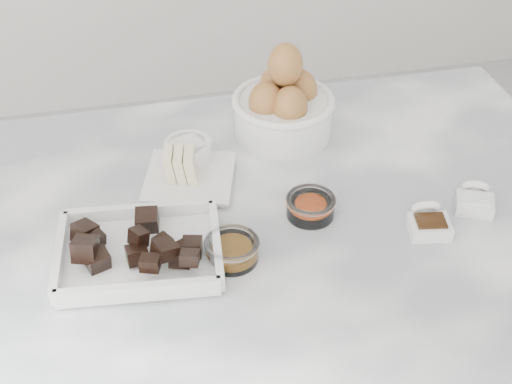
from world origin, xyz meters
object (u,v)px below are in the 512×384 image
chocolate_dish (138,247)px  zest_bowl (311,206)px  vanilla_spoon (429,222)px  honey_bowl (232,250)px  salt_spoon (475,200)px  egg_bowl (283,106)px  sugar_ramekin (188,153)px  butter_plate (188,173)px

chocolate_dish → zest_bowl: chocolate_dish is taller
vanilla_spoon → chocolate_dish: bearing=176.1°
honey_bowl → salt_spoon: 0.41m
honey_bowl → zest_bowl: (0.14, 0.07, 0.00)m
egg_bowl → honey_bowl: (-0.16, -0.31, -0.04)m
zest_bowl → egg_bowl: bearing=86.1°
honey_bowl → vanilla_spoon: vanilla_spoon is taller
egg_bowl → salt_spoon: egg_bowl is taller
sugar_ramekin → salt_spoon: 0.49m
butter_plate → zest_bowl: size_ratio=2.25×
sugar_ramekin → honey_bowl: 0.25m
salt_spoon → zest_bowl: bearing=171.7°
zest_bowl → salt_spoon: salt_spoon is taller
honey_bowl → zest_bowl: same height
butter_plate → honey_bowl: (0.04, -0.20, -0.00)m
butter_plate → honey_bowl: butter_plate is taller
sugar_ramekin → honey_bowl: size_ratio=0.99×
egg_bowl → vanilla_spoon: (0.15, -0.32, -0.04)m
sugar_ramekin → zest_bowl: bearing=-46.2°
butter_plate → chocolate_dish: bearing=-119.8°
butter_plate → vanilla_spoon: size_ratio=2.16×
honey_bowl → salt_spoon: bearing=4.7°
butter_plate → salt_spoon: size_ratio=2.10×
sugar_ramekin → vanilla_spoon: (0.34, -0.25, -0.01)m
sugar_ramekin → honey_bowl: bearing=-83.7°
chocolate_dish → salt_spoon: (0.54, 0.01, -0.01)m
zest_bowl → salt_spoon: size_ratio=0.93×
salt_spoon → butter_plate: bearing=159.3°
chocolate_dish → sugar_ramekin: chocolate_dish is taller
butter_plate → sugar_ramekin: 0.05m
chocolate_dish → zest_bowl: bearing=9.0°
egg_bowl → vanilla_spoon: egg_bowl is taller
sugar_ramekin → salt_spoon: (0.43, -0.22, -0.01)m
chocolate_dish → zest_bowl: size_ratio=3.21×
egg_bowl → zest_bowl: (-0.02, -0.24, -0.04)m
vanilla_spoon → salt_spoon: size_ratio=0.97×
chocolate_dish → honey_bowl: bearing=-11.9°
egg_bowl → zest_bowl: size_ratio=2.34×
vanilla_spoon → sugar_ramekin: bearing=143.5°
zest_bowl → vanilla_spoon: vanilla_spoon is taller
sugar_ramekin → salt_spoon: bearing=-26.3°
chocolate_dish → sugar_ramekin: size_ratio=3.18×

